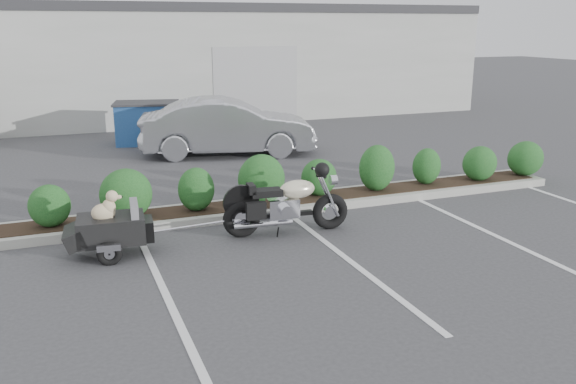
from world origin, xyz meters
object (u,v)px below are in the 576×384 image
object	(u,v)px
motorcycle	(287,205)
sedan	(228,127)
pet_trailer	(110,228)
dumpster	(147,123)

from	to	relation	value
motorcycle	sedan	bearing A→B (deg)	88.03
motorcycle	pet_trailer	xyz separation A→B (m)	(-2.78, 0.02, -0.06)
motorcycle	pet_trailer	world-z (taller)	motorcycle
motorcycle	dumpster	bearing A→B (deg)	101.14
pet_trailer	dumpster	xyz separation A→B (m)	(1.91, 8.73, 0.18)
motorcycle	sedan	world-z (taller)	sedan
pet_trailer	motorcycle	bearing A→B (deg)	5.00
dumpster	sedan	bearing A→B (deg)	-41.75
motorcycle	sedan	distance (m)	6.43
motorcycle	dumpster	xyz separation A→B (m)	(-0.87, 8.75, 0.11)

